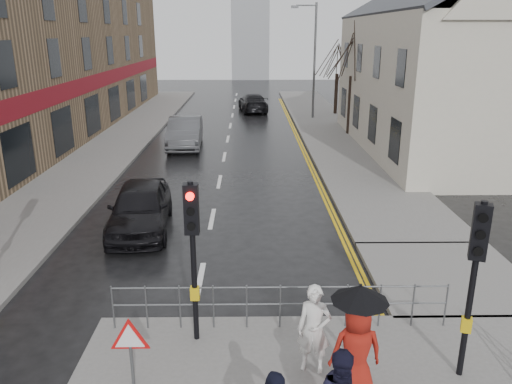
{
  "coord_description": "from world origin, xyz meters",
  "views": [
    {
      "loc": [
        1.31,
        -8.74,
        6.21
      ],
      "look_at": [
        1.5,
        5.11,
        1.74
      ],
      "focal_mm": 35.0,
      "sensor_mm": 36.0,
      "label": 1
    }
  ],
  "objects_px": {
    "pedestrian_with_umbrella": "(357,340)",
    "car_mid": "(185,133)",
    "pedestrian_a": "(314,329)",
    "car_parked": "(140,207)"
  },
  "relations": [
    {
      "from": "pedestrian_with_umbrella",
      "to": "car_mid",
      "type": "xyz_separation_m",
      "value": [
        -5.38,
        20.38,
        -0.46
      ]
    },
    {
      "from": "pedestrian_a",
      "to": "car_parked",
      "type": "xyz_separation_m",
      "value": [
        -4.73,
        7.34,
        -0.22
      ]
    },
    {
      "from": "car_parked",
      "to": "car_mid",
      "type": "relative_size",
      "value": 0.91
    },
    {
      "from": "pedestrian_a",
      "to": "car_parked",
      "type": "height_order",
      "value": "pedestrian_a"
    },
    {
      "from": "car_mid",
      "to": "car_parked",
      "type": "bearing_deg",
      "value": -92.63
    },
    {
      "from": "pedestrian_a",
      "to": "car_mid",
      "type": "height_order",
      "value": "pedestrian_a"
    },
    {
      "from": "pedestrian_a",
      "to": "car_parked",
      "type": "relative_size",
      "value": 0.37
    },
    {
      "from": "pedestrian_with_umbrella",
      "to": "car_parked",
      "type": "distance_m",
      "value": 9.72
    },
    {
      "from": "pedestrian_a",
      "to": "car_mid",
      "type": "bearing_deg",
      "value": 118.08
    },
    {
      "from": "pedestrian_a",
      "to": "car_mid",
      "type": "xyz_separation_m",
      "value": [
        -4.76,
        19.62,
        -0.17
      ]
    }
  ]
}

